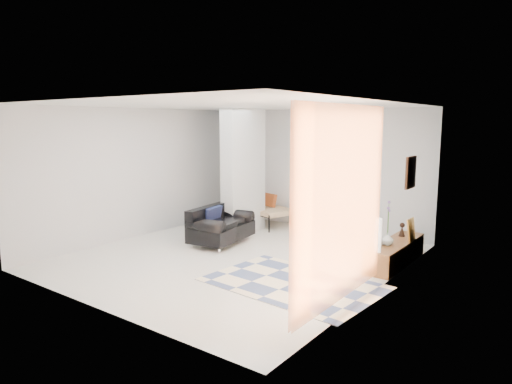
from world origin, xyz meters
The scene contains 17 objects.
floor centered at (0.00, 0.00, 0.00)m, with size 6.00×6.00×0.00m, color white.
ceiling centered at (0.00, 0.00, 2.80)m, with size 6.00×6.00×0.00m, color white.
wall_back centered at (0.00, 3.00, 1.40)m, with size 6.00×6.00×0.00m, color silver.
wall_front centered at (0.00, -3.00, 1.40)m, with size 6.00×6.00×0.00m, color silver.
wall_left centered at (-2.75, 0.00, 1.40)m, with size 6.00×6.00×0.00m, color silver.
wall_right centered at (2.75, 0.00, 1.40)m, with size 6.00×6.00×0.00m, color silver.
partition_column centered at (-1.10, 1.60, 1.40)m, with size 0.35×1.20×2.80m, color #B9C0C1.
hallway_door centered at (-2.10, 2.96, 1.02)m, with size 0.85×0.06×2.04m, color silver.
curtain centered at (2.67, -1.15, 1.45)m, with size 2.55×2.55×0.00m, color #FF8A43.
wall_art centered at (2.72, 1.33, 1.65)m, with size 0.04×0.45×0.55m, color #381D0F.
media_console centered at (2.52, 1.34, 0.20)m, with size 0.45×1.85×0.80m.
loveseat centered at (-0.93, 0.55, 0.36)m, with size 1.02×1.53×0.76m.
daybed centered at (-1.42, 2.63, 0.41)m, with size 2.12×1.40×0.77m.
area_rug centered at (1.60, -0.62, 0.01)m, with size 2.63×1.75×0.01m, color beige.
cylinder_lamp centered at (2.50, 0.53, 0.68)m, with size 0.10×0.10×0.56m, color beige.
bronze_figurine centered at (2.47, 1.79, 0.53)m, with size 0.13×0.13×0.25m, color black, non-canonical shape.
vase centered at (2.47, 1.04, 0.51)m, with size 0.21×0.21×0.22m, color silver.
Camera 1 is at (5.17, -6.45, 2.50)m, focal length 32.00 mm.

